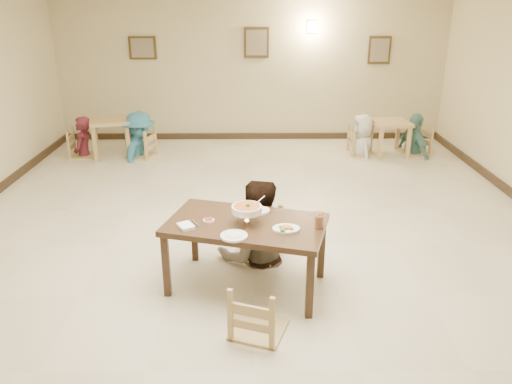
{
  "coord_description": "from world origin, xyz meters",
  "views": [
    {
      "loc": [
        -0.02,
        -5.48,
        2.86
      ],
      "look_at": [
        0.03,
        -0.28,
        0.82
      ],
      "focal_mm": 35.0,
      "sensor_mm": 36.0,
      "label": 1
    }
  ],
  "objects_px": {
    "bg_table_right": "(390,128)",
    "main_table": "(246,229)",
    "bg_chair_rr": "(416,126)",
    "bg_chair_rl": "(363,128)",
    "bg_chair_lr": "(139,130)",
    "bg_chair_ll": "(81,131)",
    "main_diner": "(256,180)",
    "curry_warmer": "(247,209)",
    "bg_diner_c": "(364,114)",
    "chair_far": "(257,213)",
    "bg_diner_b": "(137,112)",
    "chair_near": "(259,285)",
    "bg_table_left": "(110,126)",
    "bg_diner_a": "(79,117)",
    "bg_diner_d": "(417,113)",
    "drink_glass": "(319,221)"
  },
  "relations": [
    {
      "from": "bg_table_right",
      "to": "main_table",
      "type": "bearing_deg",
      "value": -120.15
    },
    {
      "from": "bg_table_right",
      "to": "bg_chair_rr",
      "type": "xyz_separation_m",
      "value": [
        0.51,
        0.07,
        0.01
      ]
    },
    {
      "from": "bg_chair_rl",
      "to": "main_table",
      "type": "bearing_deg",
      "value": 151.86
    },
    {
      "from": "bg_chair_lr",
      "to": "bg_chair_ll",
      "type": "bearing_deg",
      "value": -76.05
    },
    {
      "from": "main_diner",
      "to": "curry_warmer",
      "type": "distance_m",
      "value": 0.7
    },
    {
      "from": "bg_chair_lr",
      "to": "bg_diner_c",
      "type": "distance_m",
      "value": 4.28
    },
    {
      "from": "chair_far",
      "to": "bg_chair_ll",
      "type": "relative_size",
      "value": 1.07
    },
    {
      "from": "bg_chair_lr",
      "to": "bg_diner_c",
      "type": "height_order",
      "value": "bg_diner_c"
    },
    {
      "from": "main_table",
      "to": "bg_diner_b",
      "type": "relative_size",
      "value": 1.01
    },
    {
      "from": "chair_near",
      "to": "main_diner",
      "type": "xyz_separation_m",
      "value": [
        -0.01,
        1.42,
        0.46
      ]
    },
    {
      "from": "main_table",
      "to": "bg_diner_b",
      "type": "distance_m",
      "value": 5.06
    },
    {
      "from": "bg_diner_b",
      "to": "bg_diner_c",
      "type": "bearing_deg",
      "value": -80.15
    },
    {
      "from": "bg_table_left",
      "to": "bg_diner_a",
      "type": "relative_size",
      "value": 0.58
    },
    {
      "from": "bg_chair_ll",
      "to": "chair_far",
      "type": "bearing_deg",
      "value": -145.04
    },
    {
      "from": "main_diner",
      "to": "bg_chair_rr",
      "type": "height_order",
      "value": "main_diner"
    },
    {
      "from": "bg_diner_c",
      "to": "bg_diner_d",
      "type": "xyz_separation_m",
      "value": [
        1.02,
        -0.01,
        0.01
      ]
    },
    {
      "from": "bg_chair_ll",
      "to": "bg_diner_d",
      "type": "height_order",
      "value": "bg_diner_d"
    },
    {
      "from": "curry_warmer",
      "to": "bg_diner_d",
      "type": "bearing_deg",
      "value": 56.12
    },
    {
      "from": "curry_warmer",
      "to": "bg_chair_rr",
      "type": "distance_m",
      "value": 5.78
    },
    {
      "from": "bg_chair_ll",
      "to": "bg_diner_b",
      "type": "bearing_deg",
      "value": -96.44
    },
    {
      "from": "main_table",
      "to": "bg_chair_rr",
      "type": "bearing_deg",
      "value": 71.49
    },
    {
      "from": "bg_table_left",
      "to": "chair_far",
      "type": "bearing_deg",
      "value": -55.51
    },
    {
      "from": "main_table",
      "to": "chair_near",
      "type": "bearing_deg",
      "value": -65.73
    },
    {
      "from": "bg_chair_rl",
      "to": "bg_table_left",
      "type": "bearing_deg",
      "value": 87.74
    },
    {
      "from": "bg_diner_d",
      "to": "bg_chair_ll",
      "type": "bearing_deg",
      "value": 72.76
    },
    {
      "from": "drink_glass",
      "to": "bg_table_right",
      "type": "xyz_separation_m",
      "value": [
        2.0,
        4.82,
        -0.29
      ]
    },
    {
      "from": "bg_diner_a",
      "to": "bg_diner_c",
      "type": "xyz_separation_m",
      "value": [
        5.36,
        0.1,
        0.01
      ]
    },
    {
      "from": "main_diner",
      "to": "bg_chair_rr",
      "type": "bearing_deg",
      "value": -134.35
    },
    {
      "from": "bg_chair_lr",
      "to": "bg_diner_c",
      "type": "xyz_separation_m",
      "value": [
        4.27,
        0.14,
        0.26
      ]
    },
    {
      "from": "drink_glass",
      "to": "bg_diner_a",
      "type": "distance_m",
      "value": 6.16
    },
    {
      "from": "drink_glass",
      "to": "main_diner",
      "type": "bearing_deg",
      "value": 127.83
    },
    {
      "from": "bg_chair_lr",
      "to": "curry_warmer",
      "type": "bearing_deg",
      "value": 39.61
    },
    {
      "from": "main_table",
      "to": "chair_far",
      "type": "relative_size",
      "value": 1.64
    },
    {
      "from": "main_diner",
      "to": "bg_table_left",
      "type": "height_order",
      "value": "main_diner"
    },
    {
      "from": "bg_chair_rr",
      "to": "bg_diner_c",
      "type": "height_order",
      "value": "bg_diner_c"
    },
    {
      "from": "chair_far",
      "to": "bg_table_right",
      "type": "xyz_separation_m",
      "value": [
        2.59,
        3.98,
        -0.0
      ]
    },
    {
      "from": "curry_warmer",
      "to": "bg_diner_b",
      "type": "bearing_deg",
      "value": 113.93
    },
    {
      "from": "bg_table_left",
      "to": "bg_chair_rr",
      "type": "relative_size",
      "value": 0.82
    },
    {
      "from": "bg_diner_a",
      "to": "bg_diner_b",
      "type": "distance_m",
      "value": 1.1
    },
    {
      "from": "bg_chair_ll",
      "to": "curry_warmer",
      "type": "bearing_deg",
      "value": -150.74
    },
    {
      "from": "bg_chair_rr",
      "to": "chair_near",
      "type": "bearing_deg",
      "value": -44.28
    },
    {
      "from": "bg_table_right",
      "to": "bg_chair_lr",
      "type": "distance_m",
      "value": 4.78
    },
    {
      "from": "curry_warmer",
      "to": "bg_diner_d",
      "type": "relative_size",
      "value": 0.21
    },
    {
      "from": "main_diner",
      "to": "bg_diner_d",
      "type": "height_order",
      "value": "main_diner"
    },
    {
      "from": "bg_table_left",
      "to": "bg_diner_d",
      "type": "bearing_deg",
      "value": 0.74
    },
    {
      "from": "bg_table_left",
      "to": "bg_diner_b",
      "type": "distance_m",
      "value": 0.62
    },
    {
      "from": "curry_warmer",
      "to": "bg_diner_c",
      "type": "distance_m",
      "value": 5.28
    },
    {
      "from": "bg_table_right",
      "to": "bg_chair_lr",
      "type": "relative_size",
      "value": 0.71
    },
    {
      "from": "curry_warmer",
      "to": "main_diner",
      "type": "bearing_deg",
      "value": 81.57
    },
    {
      "from": "curry_warmer",
      "to": "main_table",
      "type": "bearing_deg",
      "value": 102.73
    }
  ]
}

